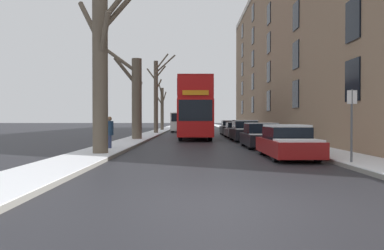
{
  "coord_description": "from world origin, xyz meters",
  "views": [
    {
      "loc": [
        -0.87,
        -6.8,
        1.54
      ],
      "look_at": [
        -0.77,
        18.23,
        1.17
      ],
      "focal_mm": 35.0,
      "sensor_mm": 36.0,
      "label": 1
    }
  ],
  "objects_px": {
    "double_decker_bus": "(193,107)",
    "parked_car_2": "(243,131)",
    "bare_tree_left_1": "(134,96)",
    "parked_car_0": "(285,143)",
    "bare_tree_left_0": "(99,64)",
    "street_sign_post": "(350,122)",
    "bare_tree_left_2": "(155,94)",
    "oncoming_van": "(178,122)",
    "parked_car_3": "(235,130)",
    "parked_car_4": "(228,128)",
    "parked_car_1": "(260,136)",
    "pedestrian_left_sidewalk": "(108,132)",
    "bare_tree_left_3": "(160,108)"
  },
  "relations": [
    {
      "from": "bare_tree_left_1",
      "to": "parked_car_0",
      "type": "relative_size",
      "value": 1.58
    },
    {
      "from": "bare_tree_left_0",
      "to": "street_sign_post",
      "type": "relative_size",
      "value": 3.01
    },
    {
      "from": "pedestrian_left_sidewalk",
      "to": "street_sign_post",
      "type": "height_order",
      "value": "street_sign_post"
    },
    {
      "from": "parked_car_3",
      "to": "street_sign_post",
      "type": "bearing_deg",
      "value": -86.02
    },
    {
      "from": "oncoming_van",
      "to": "double_decker_bus",
      "type": "bearing_deg",
      "value": -83.59
    },
    {
      "from": "bare_tree_left_2",
      "to": "parked_car_1",
      "type": "height_order",
      "value": "bare_tree_left_2"
    },
    {
      "from": "bare_tree_left_0",
      "to": "parked_car_3",
      "type": "relative_size",
      "value": 1.82
    },
    {
      "from": "bare_tree_left_0",
      "to": "street_sign_post",
      "type": "bearing_deg",
      "value": -21.02
    },
    {
      "from": "bare_tree_left_2",
      "to": "parked_car_4",
      "type": "relative_size",
      "value": 1.98
    },
    {
      "from": "bare_tree_left_0",
      "to": "bare_tree_left_3",
      "type": "height_order",
      "value": "bare_tree_left_0"
    },
    {
      "from": "double_decker_bus",
      "to": "parked_car_3",
      "type": "bearing_deg",
      "value": 16.14
    },
    {
      "from": "bare_tree_left_1",
      "to": "parked_car_4",
      "type": "height_order",
      "value": "bare_tree_left_1"
    },
    {
      "from": "street_sign_post",
      "to": "bare_tree_left_1",
      "type": "bearing_deg",
      "value": 121.95
    },
    {
      "from": "parked_car_4",
      "to": "oncoming_van",
      "type": "height_order",
      "value": "oncoming_van"
    },
    {
      "from": "parked_car_3",
      "to": "parked_car_1",
      "type": "bearing_deg",
      "value": -90.0
    },
    {
      "from": "parked_car_0",
      "to": "oncoming_van",
      "type": "distance_m",
      "value": 31.77
    },
    {
      "from": "parked_car_1",
      "to": "parked_car_3",
      "type": "distance_m",
      "value": 11.51
    },
    {
      "from": "parked_car_2",
      "to": "street_sign_post",
      "type": "height_order",
      "value": "street_sign_post"
    },
    {
      "from": "oncoming_van",
      "to": "bare_tree_left_1",
      "type": "bearing_deg",
      "value": -97.66
    },
    {
      "from": "bare_tree_left_2",
      "to": "parked_car_0",
      "type": "height_order",
      "value": "bare_tree_left_2"
    },
    {
      "from": "parked_car_4",
      "to": "parked_car_1",
      "type": "bearing_deg",
      "value": -90.0
    },
    {
      "from": "parked_car_3",
      "to": "pedestrian_left_sidewalk",
      "type": "distance_m",
      "value": 15.83
    },
    {
      "from": "bare_tree_left_0",
      "to": "parked_car_0",
      "type": "bearing_deg",
      "value": -5.0
    },
    {
      "from": "parked_car_4",
      "to": "oncoming_van",
      "type": "distance_m",
      "value": 10.42
    },
    {
      "from": "bare_tree_left_1",
      "to": "bare_tree_left_2",
      "type": "xyz_separation_m",
      "value": [
        0.35,
        12.42,
        1.02
      ]
    },
    {
      "from": "bare_tree_left_3",
      "to": "parked_car_3",
      "type": "relative_size",
      "value": 1.52
    },
    {
      "from": "oncoming_van",
      "to": "parked_car_3",
      "type": "bearing_deg",
      "value": -69.77
    },
    {
      "from": "parked_car_1",
      "to": "street_sign_post",
      "type": "bearing_deg",
      "value": -80.58
    },
    {
      "from": "parked_car_0",
      "to": "parked_car_4",
      "type": "xyz_separation_m",
      "value": [
        0.0,
        22.34,
        0.05
      ]
    },
    {
      "from": "parked_car_2",
      "to": "bare_tree_left_1",
      "type": "bearing_deg",
      "value": 178.72
    },
    {
      "from": "parked_car_4",
      "to": "oncoming_van",
      "type": "relative_size",
      "value": 0.81
    },
    {
      "from": "parked_car_1",
      "to": "parked_car_3",
      "type": "bearing_deg",
      "value": 90.0
    },
    {
      "from": "bare_tree_left_2",
      "to": "parked_car_4",
      "type": "bearing_deg",
      "value": -15.71
    },
    {
      "from": "pedestrian_left_sidewalk",
      "to": "parked_car_0",
      "type": "bearing_deg",
      "value": -128.28
    },
    {
      "from": "bare_tree_left_2",
      "to": "street_sign_post",
      "type": "distance_m",
      "value": 28.78
    },
    {
      "from": "parked_car_1",
      "to": "parked_car_2",
      "type": "distance_m",
      "value": 6.32
    },
    {
      "from": "double_decker_bus",
      "to": "parked_car_4",
      "type": "relative_size",
      "value": 2.72
    },
    {
      "from": "bare_tree_left_1",
      "to": "oncoming_van",
      "type": "height_order",
      "value": "bare_tree_left_1"
    },
    {
      "from": "double_decker_bus",
      "to": "pedestrian_left_sidewalk",
      "type": "xyz_separation_m",
      "value": [
        -4.23,
        -12.77,
        -1.68
      ]
    },
    {
      "from": "bare_tree_left_1",
      "to": "parked_car_2",
      "type": "bearing_deg",
      "value": -1.28
    },
    {
      "from": "bare_tree_left_0",
      "to": "oncoming_van",
      "type": "bearing_deg",
      "value": 85.74
    },
    {
      "from": "pedestrian_left_sidewalk",
      "to": "bare_tree_left_3",
      "type": "bearing_deg",
      "value": -15.43
    },
    {
      "from": "parked_car_0",
      "to": "parked_car_1",
      "type": "relative_size",
      "value": 1.07
    },
    {
      "from": "parked_car_1",
      "to": "bare_tree_left_3",
      "type": "bearing_deg",
      "value": 104.56
    },
    {
      "from": "oncoming_van",
      "to": "street_sign_post",
      "type": "height_order",
      "value": "street_sign_post"
    },
    {
      "from": "parked_car_1",
      "to": "parked_car_2",
      "type": "relative_size",
      "value": 0.9
    },
    {
      "from": "bare_tree_left_0",
      "to": "oncoming_van",
      "type": "relative_size",
      "value": 1.42
    },
    {
      "from": "parked_car_0",
      "to": "bare_tree_left_1",
      "type": "bearing_deg",
      "value": 123.14
    },
    {
      "from": "double_decker_bus",
      "to": "parked_car_2",
      "type": "relative_size",
      "value": 2.56
    },
    {
      "from": "parked_car_3",
      "to": "parked_car_4",
      "type": "xyz_separation_m",
      "value": [
        0.0,
        5.29,
        0.05
      ]
    }
  ]
}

